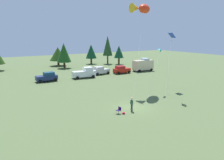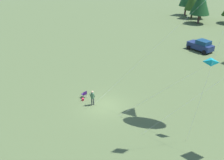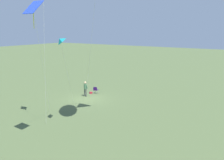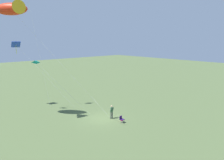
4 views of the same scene
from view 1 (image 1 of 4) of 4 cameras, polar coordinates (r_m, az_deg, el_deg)
name	(u,v)px [view 1 (image 1 of 4)]	position (r m, az deg, el deg)	size (l,w,h in m)	color
ground_plane	(133,108)	(29.02, 5.39, -7.23)	(160.00, 160.00, 0.00)	#4F6138
person_kite_flyer	(132,103)	(27.52, 5.19, -6.05)	(0.36, 0.65, 1.74)	#454B46
folding_chair	(119,110)	(26.72, 1.82, -7.77)	(0.56, 0.56, 0.82)	#2B1051
backpack_on_grass	(124,113)	(26.72, 3.05, -8.64)	(0.32, 0.22, 0.22)	#B41E32
car_navy_hatch	(47,77)	(46.51, -16.59, 0.79)	(4.23, 2.26, 1.89)	navy
truck_white_pickup	(85,73)	(48.68, -7.19, 1.85)	(5.14, 2.72, 2.34)	silver
car_silver_compact	(100,70)	(52.60, -3.09, 2.49)	(4.33, 2.50, 1.89)	silver
car_red_sedan	(121,70)	(53.88, 2.49, 2.72)	(4.21, 2.22, 1.89)	#B71F11
van_camper_beige	(143,65)	(58.03, 8.10, 3.96)	(5.48, 2.78, 3.34)	beige
treeline_distant	(28,53)	(63.30, -21.11, 6.57)	(49.52, 11.54, 9.01)	#4F312C
kite_large_fish	(142,9)	(38.14, 7.88, 17.98)	(10.69, 10.46, 14.39)	red
kite_delta_teal	(161,50)	(36.61, 12.64, 7.62)	(6.97, 4.90, 7.29)	teal
kite_diamond_blue	(172,36)	(39.91, 15.32, 10.91)	(7.09, 6.27, 9.74)	blue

